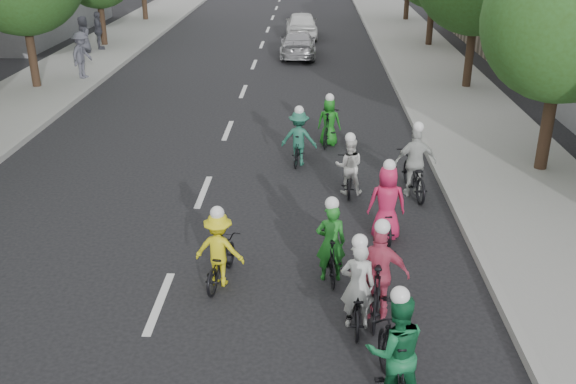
# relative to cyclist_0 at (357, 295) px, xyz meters

# --- Properties ---
(ground) EXTENTS (120.00, 120.00, 0.00)m
(ground) POSITION_rel_cyclist_0_xyz_m (-3.45, 0.50, -0.55)
(ground) COLOR black
(ground) RESTS_ON ground
(curb_left) EXTENTS (0.18, 80.00, 0.18)m
(curb_left) POSITION_rel_cyclist_0_xyz_m (-9.50, 10.50, -0.46)
(curb_left) COLOR #999993
(curb_left) RESTS_ON ground
(sidewalk_right) EXTENTS (4.00, 80.00, 0.15)m
(sidewalk_right) POSITION_rel_cyclist_0_xyz_m (4.55, 10.50, -0.47)
(sidewalk_right) COLOR gray
(sidewalk_right) RESTS_ON ground
(curb_right) EXTENTS (0.18, 80.00, 0.18)m
(curb_right) POSITION_rel_cyclist_0_xyz_m (2.60, 10.50, -0.46)
(curb_right) COLOR #999993
(curb_right) RESTS_ON ground
(tree_r_0) EXTENTS (4.00, 4.00, 5.97)m
(tree_r_0) POSITION_rel_cyclist_0_xyz_m (5.35, 7.10, 3.42)
(tree_r_0) COLOR black
(tree_r_0) RESTS_ON ground
(cyclist_0) EXTENTS (0.60, 1.56, 1.71)m
(cyclist_0) POSITION_rel_cyclist_0_xyz_m (0.00, 0.00, 0.00)
(cyclist_0) COLOR black
(cyclist_0) RESTS_ON ground
(cyclist_1) EXTENTS (0.91, 1.88, 1.88)m
(cyclist_1) POSITION_rel_cyclist_0_xyz_m (0.40, -1.83, 0.16)
(cyclist_1) COLOR black
(cyclist_1) RESTS_ON ground
(cyclist_2) EXTENTS (1.01, 1.65, 1.58)m
(cyclist_2) POSITION_rel_cyclist_0_xyz_m (-2.45, 1.24, 0.03)
(cyclist_2) COLOR black
(cyclist_2) RESTS_ON ground
(cyclist_3) EXTENTS (1.05, 1.91, 1.86)m
(cyclist_3) POSITION_rel_cyclist_0_xyz_m (0.38, 0.26, 0.14)
(cyclist_3) COLOR black
(cyclist_3) RESTS_ON ground
(cyclist_4) EXTENTS (0.82, 1.54, 1.78)m
(cyclist_4) POSITION_rel_cyclist_0_xyz_m (0.82, 3.23, 0.08)
(cyclist_4) COLOR black
(cyclist_4) RESTS_ON ground
(cyclist_5) EXTENTS (0.59, 1.50, 1.69)m
(cyclist_5) POSITION_rel_cyclist_0_xyz_m (-0.40, 1.50, 0.04)
(cyclist_5) COLOR black
(cyclist_5) RESTS_ON ground
(cyclist_6) EXTENTS (0.71, 1.60, 1.57)m
(cyclist_6) POSITION_rel_cyclist_0_xyz_m (0.16, 5.63, 0.00)
(cyclist_6) COLOR black
(cyclist_6) RESTS_ON ground
(cyclist_7) EXTENTS (1.06, 1.52, 1.67)m
(cyclist_7) POSITION_rel_cyclist_0_xyz_m (-1.11, 7.57, 0.10)
(cyclist_7) COLOR black
(cyclist_7) RESTS_ON ground
(cyclist_8) EXTENTS (1.06, 2.00, 1.89)m
(cyclist_8) POSITION_rel_cyclist_0_xyz_m (1.75, 5.55, 0.10)
(cyclist_8) COLOR black
(cyclist_8) RESTS_ON ground
(cyclist_9) EXTENTS (0.81, 1.79, 1.58)m
(cyclist_9) POSITION_rel_cyclist_0_xyz_m (-0.25, 9.29, 0.05)
(cyclist_9) COLOR black
(cyclist_9) RESTS_ON ground
(follow_car_lead) EXTENTS (1.78, 4.25, 1.23)m
(follow_car_lead) POSITION_rel_cyclist_0_xyz_m (-1.45, 22.34, 0.06)
(follow_car_lead) COLOR #ACACB1
(follow_car_lead) RESTS_ON ground
(follow_car_trail) EXTENTS (1.91, 4.36, 1.46)m
(follow_car_trail) POSITION_rel_cyclist_0_xyz_m (-1.37, 27.80, 0.18)
(follow_car_trail) COLOR white
(follow_car_trail) RESTS_ON ground
(spectator_0) EXTENTS (0.96, 1.34, 1.88)m
(spectator_0) POSITION_rel_cyclist_0_xyz_m (-10.23, 16.97, 0.54)
(spectator_0) COLOR #535361
(spectator_0) RESTS_ON sidewalk_left
(spectator_1) EXTENTS (0.80, 1.18, 1.86)m
(spectator_1) POSITION_rel_cyclist_0_xyz_m (-11.46, 23.16, 0.53)
(spectator_1) COLOR #474853
(spectator_1) RESTS_ON sidewalk_left
(spectator_2) EXTENTS (0.73, 0.96, 1.75)m
(spectator_2) POSITION_rel_cyclist_0_xyz_m (-11.92, 22.30, 0.48)
(spectator_2) COLOR #44444F
(spectator_2) RESTS_ON sidewalk_left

